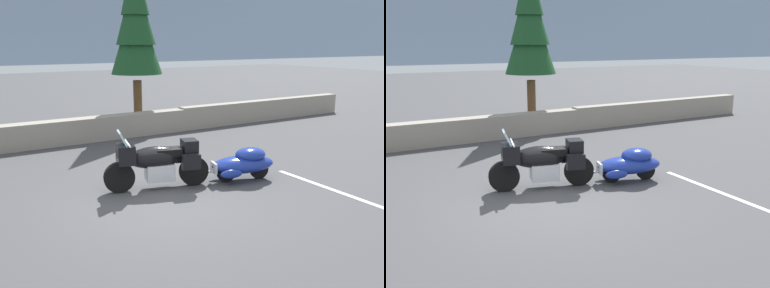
{
  "view_description": "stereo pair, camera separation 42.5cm",
  "coord_description": "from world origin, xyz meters",
  "views": [
    {
      "loc": [
        -3.72,
        -7.09,
        3.12
      ],
      "look_at": [
        1.28,
        0.91,
        0.85
      ],
      "focal_mm": 39.68,
      "sensor_mm": 36.0,
      "label": 1
    },
    {
      "loc": [
        -3.36,
        -7.31,
        3.12
      ],
      "look_at": [
        1.28,
        0.91,
        0.85
      ],
      "focal_mm": 39.68,
      "sensor_mm": 36.0,
      "label": 2
    }
  ],
  "objects": [
    {
      "name": "touring_motorcycle",
      "position": [
        0.3,
        0.77,
        0.62
      ],
      "size": [
        2.27,
        1.1,
        1.33
      ],
      "color": "black",
      "rests_on": "ground"
    },
    {
      "name": "ground_plane",
      "position": [
        0.0,
        0.0,
        0.0
      ],
      "size": [
        80.0,
        80.0,
        0.0
      ],
      "primitive_type": "plane",
      "color": "#424244"
    },
    {
      "name": "parking_stripe_marker",
      "position": [
        3.48,
        -1.5,
        0.0
      ],
      "size": [
        0.12,
        3.6,
        0.01
      ],
      "primitive_type": "cube",
      "color": "silver",
      "rests_on": "ground"
    },
    {
      "name": "pine_tree_tall",
      "position": [
        2.78,
        7.05,
        3.85
      ],
      "size": [
        1.83,
        1.83,
        6.15
      ],
      "color": "brown",
      "rests_on": "ground"
    },
    {
      "name": "stone_guard_wall",
      "position": [
        -0.39,
        5.98,
        0.41
      ],
      "size": [
        24.0,
        0.57,
        0.86
      ],
      "color": "gray",
      "rests_on": "ground"
    },
    {
      "name": "car_shaped_trailer",
      "position": [
        2.26,
        0.25,
        0.41
      ],
      "size": [
        2.22,
        1.07,
        0.76
      ],
      "color": "black",
      "rests_on": "ground"
    }
  ]
}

